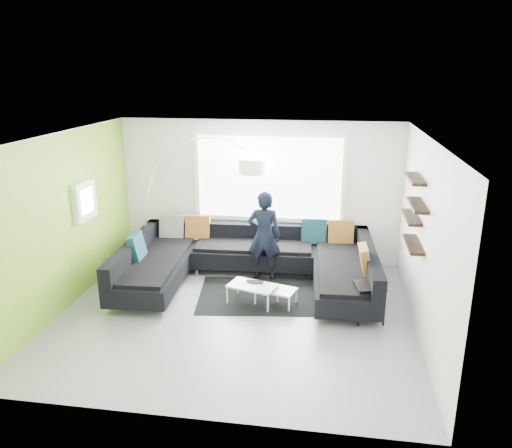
{
  "coord_description": "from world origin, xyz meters",
  "views": [
    {
      "loc": [
        1.4,
        -6.99,
        3.72
      ],
      "look_at": [
        0.19,
        0.9,
        1.23
      ],
      "focal_mm": 35.0,
      "sensor_mm": 36.0,
      "label": 1
    }
  ],
  "objects": [
    {
      "name": "ground",
      "position": [
        0.0,
        0.0,
        0.0
      ],
      "size": [
        5.5,
        5.5,
        0.0
      ],
      "primitive_type": "plane",
      "color": "gray",
      "rests_on": "ground"
    },
    {
      "name": "coffee_table",
      "position": [
        0.39,
        0.44,
        0.16
      ],
      "size": [
        1.12,
        0.84,
        0.33
      ],
      "primitive_type": "cube",
      "rotation": [
        0.0,
        0.0,
        -0.28
      ],
      "color": "silver",
      "rests_on": "ground"
    },
    {
      "name": "person",
      "position": [
        0.25,
        1.5,
        0.83
      ],
      "size": [
        0.61,
        0.4,
        1.66
      ],
      "primitive_type": "imported",
      "rotation": [
        0.0,
        0.0,
        3.13
      ],
      "color": "black",
      "rests_on": "ground"
    },
    {
      "name": "room_shell",
      "position": [
        0.04,
        0.21,
        1.81
      ],
      "size": [
        5.54,
        5.04,
        2.82
      ],
      "color": "silver",
      "rests_on": "ground"
    },
    {
      "name": "side_table",
      "position": [
        2.05,
        0.14,
        0.3
      ],
      "size": [
        0.51,
        0.51,
        0.59
      ],
      "primitive_type": "cube",
      "rotation": [
        0.0,
        0.0,
        0.21
      ],
      "color": "black",
      "rests_on": "ground"
    },
    {
      "name": "rug",
      "position": [
        0.29,
        0.74,
        0.01
      ],
      "size": [
        2.26,
        1.77,
        0.01
      ],
      "primitive_type": "cube",
      "rotation": [
        0.0,
        0.0,
        0.13
      ],
      "color": "black",
      "rests_on": "ground"
    },
    {
      "name": "sectional_sofa",
      "position": [
        0.03,
        1.04,
        0.41
      ],
      "size": [
        4.49,
        2.91,
        0.94
      ],
      "rotation": [
        0.0,
        0.0,
        0.05
      ],
      "color": "black",
      "rests_on": "ground"
    },
    {
      "name": "laptop",
      "position": [
        0.22,
        0.49,
        0.34
      ],
      "size": [
        0.34,
        0.26,
        0.02
      ],
      "primitive_type": "imported",
      "rotation": [
        0.0,
        0.0,
        -0.13
      ],
      "color": "black",
      "rests_on": "coffee_table"
    },
    {
      "name": "arc_lamp",
      "position": [
        -2.1,
        1.73,
        1.27
      ],
      "size": [
        2.45,
        1.09,
        2.53
      ],
      "primitive_type": null,
      "rotation": [
        0.0,
        0.0,
        0.12
      ],
      "color": "white",
      "rests_on": "ground"
    }
  ]
}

